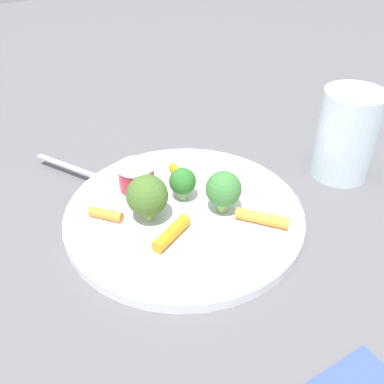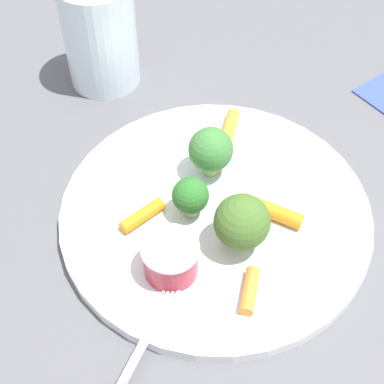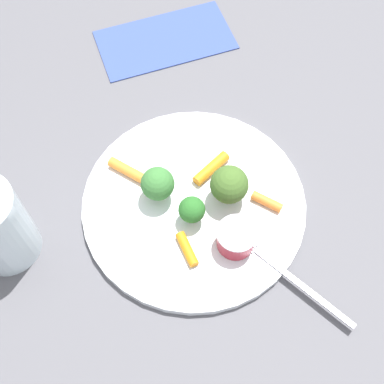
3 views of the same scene
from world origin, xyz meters
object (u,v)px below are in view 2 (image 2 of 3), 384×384
object	(u,v)px
carrot_stick_0	(228,133)
fork	(139,352)
broccoli_floret_0	(211,150)
carrot_stick_2	(250,291)
broccoli_floret_2	(242,222)
carrot_stick_1	(273,211)
plate	(215,213)
sauce_cup	(171,259)
broccoli_floret_1	(191,196)
carrot_stick_3	(142,215)
drinking_glass	(100,34)

from	to	relation	value
carrot_stick_0	fork	xyz separation A→B (m)	(0.13, -0.19, -0.00)
broccoli_floret_0	fork	xyz separation A→B (m)	(0.11, -0.15, -0.03)
carrot_stick_0	carrot_stick_2	bearing A→B (deg)	-34.33
broccoli_floret_2	carrot_stick_1	bearing A→B (deg)	97.67
plate	fork	bearing A→B (deg)	-61.70
plate	sauce_cup	distance (m)	0.08
plate	broccoli_floret_0	distance (m)	0.06
broccoli_floret_2	fork	distance (m)	0.13
broccoli_floret_1	fork	world-z (taller)	broccoli_floret_1
plate	fork	world-z (taller)	fork
carrot_stick_2	carrot_stick_3	bearing A→B (deg)	-167.77
broccoli_floret_0	drinking_glass	size ratio (longest dim) A/B	0.44
broccoli_floret_2	fork	xyz separation A→B (m)	(0.03, -0.12, -0.03)
sauce_cup	broccoli_floret_0	size ratio (longest dim) A/B	0.91
broccoli_floret_1	carrot_stick_3	world-z (taller)	broccoli_floret_1
broccoli_floret_1	carrot_stick_2	distance (m)	0.10
broccoli_floret_1	drinking_glass	size ratio (longest dim) A/B	0.35
broccoli_floret_1	carrot_stick_2	xyz separation A→B (m)	(0.09, -0.01, -0.02)
carrot_stick_1	fork	world-z (taller)	carrot_stick_1
carrot_stick_2	carrot_stick_0	bearing A→B (deg)	145.67
plate	broccoli_floret_1	size ratio (longest dim) A/B	6.80
drinking_glass	carrot_stick_0	bearing A→B (deg)	13.07
fork	sauce_cup	bearing A→B (deg)	125.22
broccoli_floret_1	broccoli_floret_2	xyz separation A→B (m)	(0.05, 0.01, 0.01)
broccoli_floret_0	fork	world-z (taller)	broccoli_floret_0
broccoli_floret_2	drinking_glass	xyz separation A→B (m)	(-0.27, 0.04, 0.01)
carrot_stick_0	carrot_stick_1	xyz separation A→B (m)	(0.10, -0.03, 0.00)
broccoli_floret_0	carrot_stick_1	bearing A→B (deg)	8.07
broccoli_floret_0	carrot_stick_1	xyz separation A→B (m)	(0.07, 0.01, -0.02)
carrot_stick_1	broccoli_floret_1	bearing A→B (deg)	-130.37
plate	carrot_stick_0	size ratio (longest dim) A/B	4.64
broccoli_floret_2	fork	world-z (taller)	broccoli_floret_2
carrot_stick_3	drinking_glass	world-z (taller)	drinking_glass
plate	broccoli_floret_2	xyz separation A→B (m)	(0.04, -0.01, 0.04)
sauce_cup	carrot_stick_0	bearing A→B (deg)	123.38
sauce_cup	broccoli_floret_2	distance (m)	0.06
fork	carrot_stick_3	bearing A→B (deg)	144.15
plate	carrot_stick_0	world-z (taller)	carrot_stick_0
carrot_stick_3	drinking_glass	bearing A→B (deg)	156.61
broccoli_floret_2	carrot_stick_3	world-z (taller)	broccoli_floret_2
carrot_stick_0	carrot_stick_1	size ratio (longest dim) A/B	1.10
broccoli_floret_2	carrot_stick_0	world-z (taller)	broccoli_floret_2
sauce_cup	broccoli_floret_1	bearing A→B (deg)	127.25
carrot_stick_2	sauce_cup	bearing A→B (deg)	-147.99
plate	sauce_cup	size ratio (longest dim) A/B	5.95
plate	sauce_cup	world-z (taller)	sauce_cup
broccoli_floret_0	drinking_glass	xyz separation A→B (m)	(-0.19, 0.00, 0.02)
broccoli_floret_2	carrot_stick_0	size ratio (longest dim) A/B	0.93
plate	fork	xyz separation A→B (m)	(0.07, -0.13, 0.01)
plate	carrot_stick_1	size ratio (longest dim) A/B	5.08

